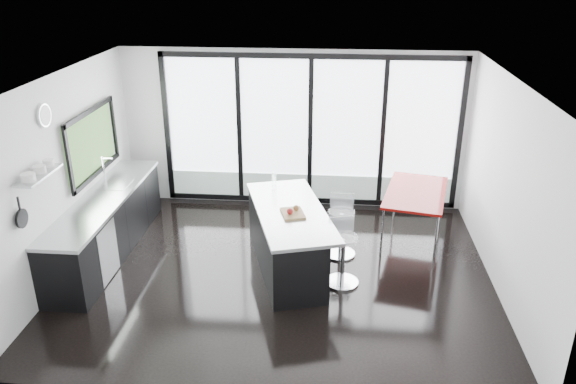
# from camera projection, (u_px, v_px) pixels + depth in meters

# --- Properties ---
(floor) EXTENTS (6.00, 5.00, 0.00)m
(floor) POSITION_uv_depth(u_px,v_px,m) (279.00, 273.00, 8.09)
(floor) COLOR black
(floor) RESTS_ON ground
(ceiling) EXTENTS (6.00, 5.00, 0.00)m
(ceiling) POSITION_uv_depth(u_px,v_px,m) (278.00, 80.00, 7.00)
(ceiling) COLOR white
(ceiling) RESTS_ON wall_back
(wall_back) EXTENTS (6.00, 0.09, 2.80)m
(wall_back) POSITION_uv_depth(u_px,v_px,m) (309.00, 138.00, 9.83)
(wall_back) COLOR silver
(wall_back) RESTS_ON ground
(wall_front) EXTENTS (6.00, 0.00, 2.80)m
(wall_front) POSITION_uv_depth(u_px,v_px,m) (251.00, 283.00, 5.25)
(wall_front) COLOR silver
(wall_front) RESTS_ON ground
(wall_left) EXTENTS (0.26, 5.00, 2.80)m
(wall_left) POSITION_uv_depth(u_px,v_px,m) (73.00, 159.00, 7.97)
(wall_left) COLOR silver
(wall_left) RESTS_ON ground
(wall_right) EXTENTS (0.00, 5.00, 2.80)m
(wall_right) POSITION_uv_depth(u_px,v_px,m) (508.00, 191.00, 7.30)
(wall_right) COLOR silver
(wall_right) RESTS_ON ground
(counter_cabinets) EXTENTS (0.69, 3.24, 1.36)m
(counter_cabinets) POSITION_uv_depth(u_px,v_px,m) (106.00, 225.00, 8.49)
(counter_cabinets) COLOR black
(counter_cabinets) RESTS_ON floor
(island) EXTENTS (1.54, 2.41, 1.19)m
(island) POSITION_uv_depth(u_px,v_px,m) (285.00, 238.00, 8.08)
(island) COLOR black
(island) RESTS_ON floor
(bar_stool_near) EXTENTS (0.56, 0.56, 0.74)m
(bar_stool_near) POSITION_uv_depth(u_px,v_px,m) (343.00, 260.00, 7.70)
(bar_stool_near) COLOR silver
(bar_stool_near) RESTS_ON floor
(bar_stool_far) EXTENTS (0.47, 0.47, 0.74)m
(bar_stool_far) POSITION_uv_depth(u_px,v_px,m) (341.00, 233.00, 8.45)
(bar_stool_far) COLOR silver
(bar_stool_far) RESTS_ON floor
(red_table) EXTENTS (1.20, 1.71, 0.83)m
(red_table) POSITION_uv_depth(u_px,v_px,m) (414.00, 215.00, 8.91)
(red_table) COLOR maroon
(red_table) RESTS_ON floor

